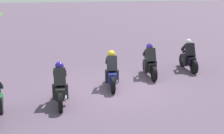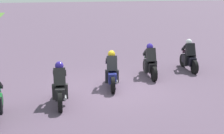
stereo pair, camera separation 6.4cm
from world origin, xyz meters
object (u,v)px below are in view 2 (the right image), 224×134
object	(u,v)px
rider_lane_a	(189,57)
rider_lane_c	(112,73)
rider_lane_b	(150,63)
rider_lane_d	(60,87)

from	to	relation	value
rider_lane_a	rider_lane_c	world-z (taller)	same
rider_lane_b	rider_lane_c	distance (m)	2.30
rider_lane_a	rider_lane_b	size ratio (longest dim) A/B	1.00
rider_lane_b	rider_lane_c	size ratio (longest dim) A/B	1.00
rider_lane_b	rider_lane_c	world-z (taller)	same
rider_lane_c	rider_lane_d	xyz separation A→B (m)	(-1.41, 2.16, 0.00)
rider_lane_a	rider_lane_c	size ratio (longest dim) A/B	1.00
rider_lane_a	rider_lane_b	world-z (taller)	same
rider_lane_a	rider_lane_b	xyz separation A→B (m)	(-0.67, 2.23, 0.00)
rider_lane_c	rider_lane_d	size ratio (longest dim) A/B	1.00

